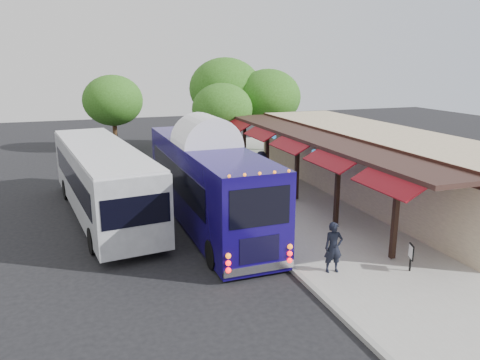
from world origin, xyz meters
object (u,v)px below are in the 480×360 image
object	(u,v)px
ped_c	(249,166)
coach_bus	(207,179)
ped_b	(236,176)
city_bus	(102,178)
ped_a	(333,247)
ped_d	(261,167)
sign_board	(411,253)

from	to	relation	value
ped_c	coach_bus	bearing A→B (deg)	55.67
coach_bus	ped_b	size ratio (longest dim) A/B	8.12
ped_c	city_bus	bearing A→B (deg)	24.17
ped_c	ped_a	bearing A→B (deg)	81.82
ped_b	ped_c	bearing A→B (deg)	-148.81
ped_a	ped_d	xyz separation A→B (m)	(2.18, 12.16, 0.06)
coach_bus	city_bus	world-z (taller)	coach_bus
ped_c	sign_board	xyz separation A→B (m)	(0.71, -14.13, -0.15)
coach_bus	ped_b	world-z (taller)	coach_bus
coach_bus	ped_a	distance (m)	7.21
coach_bus	ped_d	xyz separation A→B (m)	(4.85, 5.55, -1.02)
ped_c	ped_d	xyz separation A→B (m)	(0.33, -1.12, 0.14)
sign_board	ped_d	bearing A→B (deg)	112.83
ped_d	sign_board	size ratio (longest dim) A/B	1.94
ped_b	coach_bus	bearing A→B (deg)	36.94
coach_bus	sign_board	size ratio (longest dim) A/B	12.64
ped_a	sign_board	bearing A→B (deg)	-8.62
city_bus	ped_d	bearing A→B (deg)	10.17
ped_a	ped_c	xyz separation A→B (m)	(1.85, 13.28, -0.08)
coach_bus	ped_c	world-z (taller)	coach_bus
city_bus	ped_c	xyz separation A→B (m)	(8.89, 4.04, -0.92)
ped_a	sign_board	xyz separation A→B (m)	(2.56, -0.85, -0.23)
city_bus	ped_d	xyz separation A→B (m)	(9.22, 2.91, -0.78)
ped_b	city_bus	bearing A→B (deg)	-5.01
ped_a	ped_b	bearing A→B (deg)	98.17
ped_b	ped_d	distance (m)	2.06
ped_a	sign_board	world-z (taller)	ped_a
ped_b	ped_c	xyz separation A→B (m)	(1.54, 1.96, 0.05)
coach_bus	ped_b	xyz separation A→B (m)	(2.98, 4.72, -1.20)
ped_a	ped_d	world-z (taller)	ped_d
coach_bus	sign_board	world-z (taller)	coach_bus
coach_bus	ped_a	xyz separation A→B (m)	(2.67, -6.61, -1.08)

